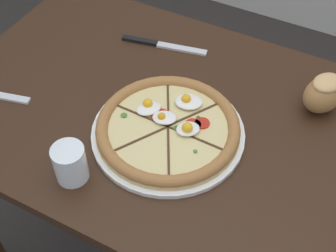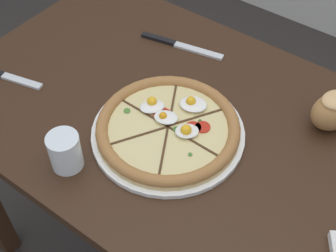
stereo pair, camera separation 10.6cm
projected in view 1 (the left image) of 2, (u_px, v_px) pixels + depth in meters
The scene contains 5 objects.
dining_table at pixel (200, 156), 1.19m from camera, with size 1.30×0.74×0.78m.
pizza at pixel (168, 129), 1.07m from camera, with size 0.35×0.35×0.05m.
bread_piece_near at pixel (324, 93), 1.10m from camera, with size 0.12×0.13×0.10m.
knife_spare at pixel (163, 45), 1.29m from camera, with size 0.24×0.07×0.01m.
water_glass at pixel (71, 165), 0.98m from camera, with size 0.07×0.07×0.09m.
Camera 1 is at (0.27, -0.69, 1.60)m, focal length 50.00 mm.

